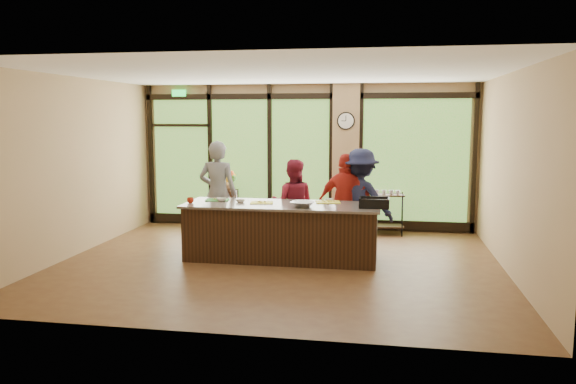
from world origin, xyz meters
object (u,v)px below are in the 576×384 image
at_px(cook_right, 361,201).
at_px(bar_cart, 387,208).
at_px(flower_stand, 228,209).
at_px(island_base, 282,233).
at_px(roasting_pan, 374,205).
at_px(cook_left, 218,193).

bearing_deg(cook_right, bar_cart, -85.06).
xyz_separation_m(flower_stand, bar_cart, (3.30, -0.11, 0.14)).
relative_size(island_base, roasting_pan, 6.66).
height_order(cook_left, flower_stand, cook_left).
relative_size(cook_left, bar_cart, 2.14).
distance_m(island_base, flower_stand, 2.86).
distance_m(cook_right, bar_cart, 1.64).
xyz_separation_m(cook_right, roasting_pan, (0.25, -0.83, 0.07)).
bearing_deg(island_base, roasting_pan, -3.63).
xyz_separation_m(cook_left, bar_cart, (3.03, 1.48, -0.42)).
bearing_deg(bar_cart, island_base, -133.82).
relative_size(flower_stand, bar_cart, 0.90).
distance_m(roasting_pan, flower_stand, 4.00).
bearing_deg(roasting_pan, island_base, 176.84).
bearing_deg(cook_left, island_base, 148.87).
xyz_separation_m(cook_left, roasting_pan, (2.82, -0.88, 0.01)).
relative_size(cook_right, roasting_pan, 3.85).
relative_size(cook_left, roasting_pan, 4.11).
bearing_deg(cook_left, bar_cart, -154.26).
height_order(cook_right, bar_cart, cook_right).
distance_m(cook_right, roasting_pan, 0.87).
bearing_deg(cook_right, roasting_pan, 128.44).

